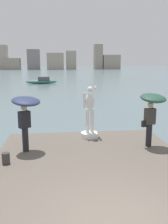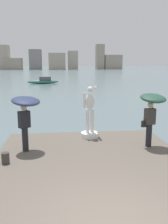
{
  "view_description": "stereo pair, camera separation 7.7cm",
  "coord_description": "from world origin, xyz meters",
  "views": [
    {
      "loc": [
        -1.09,
        -4.15,
        3.56
      ],
      "look_at": [
        0.0,
        5.63,
        1.55
      ],
      "focal_mm": 39.0,
      "sensor_mm": 36.0,
      "label": 1
    },
    {
      "loc": [
        -1.02,
        -4.16,
        3.56
      ],
      "look_at": [
        0.0,
        5.63,
        1.55
      ],
      "focal_mm": 39.0,
      "sensor_mm": 36.0,
      "label": 2
    }
  ],
  "objects": [
    {
      "name": "ground_plane",
      "position": [
        0.0,
        40.0,
        0.0
      ],
      "size": [
        400.0,
        400.0,
        0.0
      ],
      "primitive_type": "plane",
      "color": "slate"
    },
    {
      "name": "pier",
      "position": [
        0.0,
        1.83,
        0.2
      ],
      "size": [
        6.43,
        9.66,
        0.4
      ],
      "primitive_type": "cube",
      "color": "#60564C",
      "rests_on": "ground"
    },
    {
      "name": "statue_white_figure",
      "position": [
        0.27,
        5.84,
        1.18
      ],
      "size": [
        0.76,
        0.94,
        2.22
      ],
      "color": "white",
      "rests_on": "pier"
    },
    {
      "name": "onlooker_left",
      "position": [
        -2.21,
        4.47,
        1.94
      ],
      "size": [
        1.42,
        1.42,
        2.02
      ],
      "color": "black",
      "rests_on": "pier"
    },
    {
      "name": "onlooker_right",
      "position": [
        2.43,
        4.45,
        1.96
      ],
      "size": [
        1.1,
        1.13,
        2.07
      ],
      "color": "black",
      "rests_on": "pier"
    },
    {
      "name": "mooring_bollard",
      "position": [
        -2.75,
        3.34,
        0.58
      ],
      "size": [
        0.25,
        0.25,
        0.35
      ],
      "primitive_type": "cylinder",
      "color": "#38332D",
      "rests_on": "pier"
    },
    {
      "name": "boat_near",
      "position": [
        -3.63,
        37.94,
        0.45
      ],
      "size": [
        5.32,
        1.55,
        1.18
      ],
      "color": "#336B5B",
      "rests_on": "ground"
    },
    {
      "name": "distant_skyline",
      "position": [
        -2.84,
        125.3,
        4.78
      ],
      "size": [
        63.95,
        9.06,
        12.95
      ],
      "color": "#A89989",
      "rests_on": "ground"
    }
  ]
}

